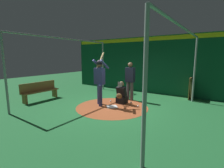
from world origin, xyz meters
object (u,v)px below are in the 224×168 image
object	(u,v)px
baseball_1	(138,106)
catcher	(121,95)
bench	(40,91)
baseball_2	(111,101)
batter	(100,78)
home_plate	(112,107)
umpire	(130,79)
bat_rack	(191,89)
baseball_0	(131,103)

from	to	relation	value
baseball_1	catcher	bearing A→B (deg)	-94.30
bench	baseball_2	bearing A→B (deg)	117.73
batter	bench	distance (m)	3.09
home_plate	bench	world-z (taller)	bench
catcher	umpire	size ratio (longest dim) A/B	0.55
catcher	bat_rack	distance (m)	3.52
catcher	baseball_0	xyz separation A→B (m)	(-0.24, 0.35, -0.34)
bench	baseball_0	xyz separation A→B (m)	(-1.88, 3.85, -0.40)
bench	baseball_2	distance (m)	3.38
bat_rack	baseball_1	bearing A→B (deg)	-29.42
bat_rack	baseball_0	xyz separation A→B (m)	(2.38, -2.00, -0.45)
umpire	home_plate	bearing A→B (deg)	-3.11
batter	baseball_0	size ratio (longest dim) A/B	29.93
umpire	baseball_1	distance (m)	1.49
catcher	bench	size ratio (longest dim) A/B	0.55
umpire	baseball_2	distance (m)	1.37
catcher	baseball_1	distance (m)	0.90
batter	home_plate	bearing A→B (deg)	94.92
catcher	umpire	world-z (taller)	umpire
batter	umpire	world-z (taller)	batter
catcher	bat_rack	world-z (taller)	bat_rack
home_plate	umpire	bearing A→B (deg)	176.89
home_plate	baseball_2	bearing A→B (deg)	-140.58
bat_rack	umpire	bearing A→B (deg)	-51.01
catcher	baseball_2	xyz separation A→B (m)	(0.08, -0.53, -0.34)
home_plate	catcher	world-z (taller)	catcher
umpire	baseball_2	size ratio (longest dim) A/B	23.96
bench	baseball_2	size ratio (longest dim) A/B	23.91
umpire	catcher	bearing A→B (deg)	-1.48
bench	home_plate	bearing A→B (deg)	106.07
catcher	baseball_0	distance (m)	0.54
baseball_1	baseball_0	bearing A→B (deg)	-121.86
catcher	bench	bearing A→B (deg)	-64.88
catcher	bench	xyz separation A→B (m)	(1.64, -3.50, 0.06)
catcher	bat_rack	bearing A→B (deg)	138.15
batter	baseball_1	world-z (taller)	batter
bat_rack	baseball_2	distance (m)	3.97
bat_rack	bench	world-z (taller)	bat_rack
umpire	bat_rack	xyz separation A→B (m)	(-1.88, 2.33, -0.51)
umpire	baseball_1	size ratio (longest dim) A/B	23.96
home_plate	baseball_1	size ratio (longest dim) A/B	5.68
umpire	baseball_1	bearing A→B (deg)	45.57
bat_rack	baseball_1	size ratio (longest dim) A/B	14.20
baseball_2	bench	bearing A→B (deg)	-62.27
catcher	baseball_0	bearing A→B (deg)	124.54
batter	baseball_2	bearing A→B (deg)	169.25
baseball_0	baseball_2	world-z (taller)	same
catcher	baseball_1	xyz separation A→B (m)	(0.06, 0.83, -0.34)
umpire	baseball_0	distance (m)	1.13
home_plate	baseball_2	xyz separation A→B (m)	(-0.57, -0.47, 0.03)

